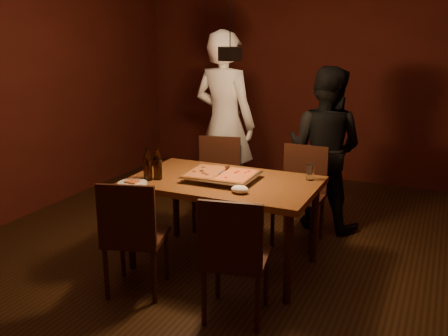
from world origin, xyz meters
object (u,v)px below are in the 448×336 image
at_px(dining_table, 224,189).
at_px(beer_bottle_b, 158,164).
at_px(chair_near_left, 132,228).
at_px(chair_near_right, 234,249).
at_px(diner_white, 225,124).
at_px(chair_far_right, 302,185).
at_px(pendant_lamp, 230,52).
at_px(pizza_tray, 222,177).
at_px(diner_dark, 324,149).
at_px(chair_far_left, 218,174).
at_px(plate_slice, 132,183).
at_px(beer_bottle_a, 147,164).

relative_size(dining_table, beer_bottle_b, 5.71).
xyz_separation_m(dining_table, chair_near_left, (-0.40, -0.73, -0.14)).
relative_size(chair_near_right, beer_bottle_b, 1.86).
bearing_deg(dining_table, diner_white, 114.20).
relative_size(chair_far_right, chair_near_right, 0.99).
relative_size(diner_white, pendant_lamp, 1.75).
height_order(pizza_tray, diner_dark, diner_dark).
bearing_deg(chair_far_right, chair_near_right, 89.95).
distance_m(dining_table, chair_far_left, 0.93).
xyz_separation_m(chair_far_left, plate_slice, (-0.17, -1.22, 0.22)).
height_order(chair_near_left, chair_near_right, same).
distance_m(chair_far_right, plate_slice, 1.59).
bearing_deg(dining_table, plate_slice, -146.29).
bearing_deg(chair_near_left, chair_far_left, 75.10).
distance_m(chair_far_left, beer_bottle_b, 1.07).
bearing_deg(chair_near_right, pizza_tray, 109.29).
distance_m(dining_table, chair_near_right, 0.87).
bearing_deg(plate_slice, chair_near_left, -57.52).
bearing_deg(beer_bottle_a, diner_dark, 53.91).
xyz_separation_m(chair_near_right, diner_white, (-0.96, 1.98, 0.43)).
xyz_separation_m(chair_far_left, beer_bottle_a, (-0.12, -1.07, 0.34)).
distance_m(chair_far_left, plate_slice, 1.25).
bearing_deg(pizza_tray, pendant_lamp, -23.71).
bearing_deg(chair_far_right, beer_bottle_b, 47.39).
bearing_deg(chair_near_left, diner_dark, 48.32).
xyz_separation_m(chair_near_right, diner_dark, (0.11, 1.98, 0.26)).
distance_m(chair_far_left, chair_far_right, 0.87).
xyz_separation_m(dining_table, chair_far_left, (-0.44, 0.81, -0.14)).
bearing_deg(diner_dark, chair_near_left, 73.46).
distance_m(chair_far_right, diner_white, 1.16).
xyz_separation_m(beer_bottle_a, diner_white, (0.00, 1.49, 0.08)).
height_order(dining_table, pendant_lamp, pendant_lamp).
distance_m(chair_far_left, diner_white, 0.61).
relative_size(dining_table, diner_white, 0.78).
relative_size(chair_far_left, plate_slice, 2.20).
relative_size(chair_near_left, diner_dark, 0.33).
bearing_deg(chair_near_right, beer_bottle_b, 138.34).
bearing_deg(diner_dark, chair_far_right, 86.97).
relative_size(dining_table, chair_far_left, 2.97).
xyz_separation_m(diner_white, pendant_lamp, (0.63, -1.28, 0.80)).
height_order(chair_far_left, chair_far_right, same).
bearing_deg(pizza_tray, diner_dark, 69.42).
relative_size(beer_bottle_a, plate_slice, 1.15).
distance_m(pizza_tray, diner_dark, 1.35).
height_order(pizza_tray, beer_bottle_b, beer_bottle_b).
relative_size(chair_far_right, diner_white, 0.25).
distance_m(dining_table, plate_slice, 0.74).
bearing_deg(dining_table, chair_far_left, 118.41).
xyz_separation_m(chair_near_left, chair_near_right, (0.81, -0.02, 0.00)).
height_order(chair_far_left, plate_slice, chair_far_left).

